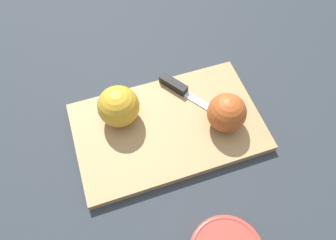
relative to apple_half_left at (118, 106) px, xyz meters
name	(u,v)px	position (x,y,z in m)	size (l,w,h in m)	color
ground_plane	(168,129)	(0.08, -0.06, -0.06)	(4.00, 4.00, 0.00)	#282D33
cutting_board	(168,127)	(0.08, -0.06, -0.05)	(0.39, 0.26, 0.02)	#A37A4C
apple_half_left	(118,106)	(0.00, 0.00, 0.00)	(0.08, 0.08, 0.08)	gold
apple_half_right	(226,113)	(0.18, -0.10, 0.00)	(0.08, 0.08, 0.08)	#AD4C1E
knife	(177,87)	(0.13, 0.02, -0.03)	(0.08, 0.13, 0.02)	silver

